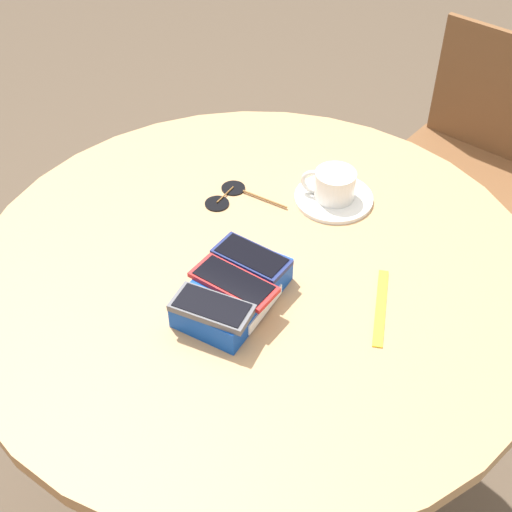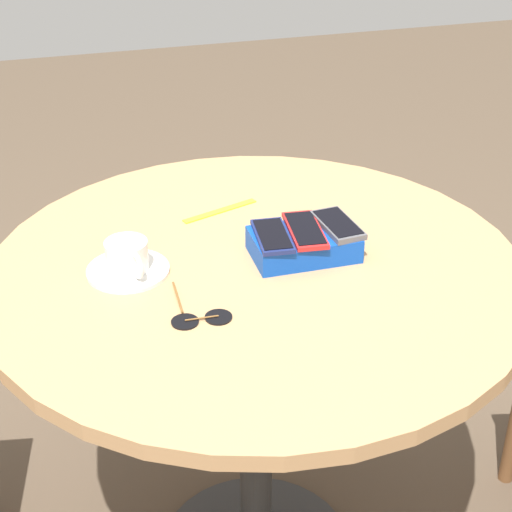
{
  "view_description": "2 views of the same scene",
  "coord_description": "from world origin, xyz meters",
  "px_view_note": "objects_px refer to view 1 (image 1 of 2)",
  "views": [
    {
      "loc": [
        -0.78,
        -0.45,
        1.64
      ],
      "look_at": [
        0.0,
        0.0,
        0.8
      ],
      "focal_mm": 50.0,
      "sensor_mm": 36.0,
      "label": 1
    },
    {
      "loc": [
        0.37,
        1.32,
        1.6
      ],
      "look_at": [
        0.0,
        0.0,
        0.8
      ],
      "focal_mm": 60.0,
      "sensor_mm": 36.0,
      "label": 2
    }
  ],
  "objects_px": {
    "phone_gray": "(212,308)",
    "lanyard_strap": "(381,307)",
    "round_table": "(256,314)",
    "phone_navy": "(251,257)",
    "coffee_cup": "(334,184)",
    "sunglasses": "(229,196)",
    "chair_far_side": "(467,178)",
    "phone_box": "(233,292)",
    "phone_red": "(234,282)",
    "saucer": "(334,198)"
  },
  "relations": [
    {
      "from": "phone_gray",
      "to": "coffee_cup",
      "type": "relative_size",
      "value": 1.24
    },
    {
      "from": "phone_red",
      "to": "lanyard_strap",
      "type": "relative_size",
      "value": 0.85
    },
    {
      "from": "phone_box",
      "to": "chair_far_side",
      "type": "distance_m",
      "value": 1.08
    },
    {
      "from": "lanyard_strap",
      "to": "coffee_cup",
      "type": "bearing_deg",
      "value": 41.46
    },
    {
      "from": "phone_gray",
      "to": "lanyard_strap",
      "type": "relative_size",
      "value": 0.76
    },
    {
      "from": "saucer",
      "to": "phone_gray",
      "type": "bearing_deg",
      "value": 176.92
    },
    {
      "from": "saucer",
      "to": "coffee_cup",
      "type": "relative_size",
      "value": 1.43
    },
    {
      "from": "saucer",
      "to": "coffee_cup",
      "type": "bearing_deg",
      "value": 105.43
    },
    {
      "from": "phone_box",
      "to": "coffee_cup",
      "type": "relative_size",
      "value": 1.84
    },
    {
      "from": "phone_box",
      "to": "sunglasses",
      "type": "xyz_separation_m",
      "value": [
        0.24,
        0.15,
        -0.02
      ]
    },
    {
      "from": "coffee_cup",
      "to": "lanyard_strap",
      "type": "relative_size",
      "value": 0.62
    },
    {
      "from": "phone_red",
      "to": "chair_far_side",
      "type": "relative_size",
      "value": 0.18
    },
    {
      "from": "lanyard_strap",
      "to": "chair_far_side",
      "type": "xyz_separation_m",
      "value": [
        0.9,
        0.07,
        -0.34
      ]
    },
    {
      "from": "saucer",
      "to": "coffee_cup",
      "type": "distance_m",
      "value": 0.03
    },
    {
      "from": "round_table",
      "to": "saucer",
      "type": "xyz_separation_m",
      "value": [
        0.23,
        -0.04,
        0.13
      ]
    },
    {
      "from": "phone_red",
      "to": "sunglasses",
      "type": "relative_size",
      "value": 1.0
    },
    {
      "from": "chair_far_side",
      "to": "coffee_cup",
      "type": "bearing_deg",
      "value": 169.84
    },
    {
      "from": "coffee_cup",
      "to": "sunglasses",
      "type": "relative_size",
      "value": 0.72
    },
    {
      "from": "phone_red",
      "to": "lanyard_strap",
      "type": "bearing_deg",
      "value": -61.88
    },
    {
      "from": "phone_box",
      "to": "sunglasses",
      "type": "distance_m",
      "value": 0.28
    },
    {
      "from": "round_table",
      "to": "phone_navy",
      "type": "bearing_deg",
      "value": -161.8
    },
    {
      "from": "phone_navy",
      "to": "chair_far_side",
      "type": "bearing_deg",
      "value": -8.8
    },
    {
      "from": "round_table",
      "to": "phone_box",
      "type": "distance_m",
      "value": 0.18
    },
    {
      "from": "phone_red",
      "to": "chair_far_side",
      "type": "height_order",
      "value": "phone_red"
    },
    {
      "from": "saucer",
      "to": "lanyard_strap",
      "type": "height_order",
      "value": "saucer"
    },
    {
      "from": "coffee_cup",
      "to": "lanyard_strap",
      "type": "distance_m",
      "value": 0.29
    },
    {
      "from": "phone_gray",
      "to": "saucer",
      "type": "xyz_separation_m",
      "value": [
        0.4,
        -0.02,
        -0.05
      ]
    },
    {
      "from": "phone_box",
      "to": "sunglasses",
      "type": "height_order",
      "value": "phone_box"
    },
    {
      "from": "phone_box",
      "to": "saucer",
      "type": "height_order",
      "value": "phone_box"
    },
    {
      "from": "phone_gray",
      "to": "phone_red",
      "type": "distance_m",
      "value": 0.07
    },
    {
      "from": "coffee_cup",
      "to": "sunglasses",
      "type": "distance_m",
      "value": 0.2
    },
    {
      "from": "coffee_cup",
      "to": "chair_far_side",
      "type": "xyz_separation_m",
      "value": [
        0.68,
        -0.12,
        -0.38
      ]
    },
    {
      "from": "phone_box",
      "to": "phone_navy",
      "type": "relative_size",
      "value": 1.47
    },
    {
      "from": "round_table",
      "to": "saucer",
      "type": "height_order",
      "value": "saucer"
    },
    {
      "from": "sunglasses",
      "to": "phone_red",
      "type": "bearing_deg",
      "value": -146.62
    },
    {
      "from": "lanyard_strap",
      "to": "sunglasses",
      "type": "bearing_deg",
      "value": 71.33
    },
    {
      "from": "chair_far_side",
      "to": "round_table",
      "type": "bearing_deg",
      "value": 170.17
    },
    {
      "from": "saucer",
      "to": "sunglasses",
      "type": "height_order",
      "value": "saucer"
    },
    {
      "from": "phone_gray",
      "to": "lanyard_strap",
      "type": "height_order",
      "value": "phone_gray"
    },
    {
      "from": "phone_box",
      "to": "round_table",
      "type": "bearing_deg",
      "value": 7.52
    },
    {
      "from": "phone_gray",
      "to": "lanyard_strap",
      "type": "xyz_separation_m",
      "value": [
        0.18,
        -0.21,
        -0.05
      ]
    },
    {
      "from": "chair_far_side",
      "to": "phone_navy",
      "type": "bearing_deg",
      "value": 171.2
    },
    {
      "from": "phone_box",
      "to": "saucer",
      "type": "bearing_deg",
      "value": -4.51
    },
    {
      "from": "saucer",
      "to": "phone_red",
      "type": "bearing_deg",
      "value": 176.17
    },
    {
      "from": "coffee_cup",
      "to": "phone_box",
      "type": "bearing_deg",
      "value": 175.93
    },
    {
      "from": "saucer",
      "to": "sunglasses",
      "type": "relative_size",
      "value": 1.03
    },
    {
      "from": "phone_box",
      "to": "saucer",
      "type": "distance_m",
      "value": 0.33
    },
    {
      "from": "phone_gray",
      "to": "coffee_cup",
      "type": "height_order",
      "value": "coffee_cup"
    },
    {
      "from": "phone_navy",
      "to": "lanyard_strap",
      "type": "relative_size",
      "value": 0.77
    },
    {
      "from": "sunglasses",
      "to": "chair_far_side",
      "type": "bearing_deg",
      "value": -21.18
    }
  ]
}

